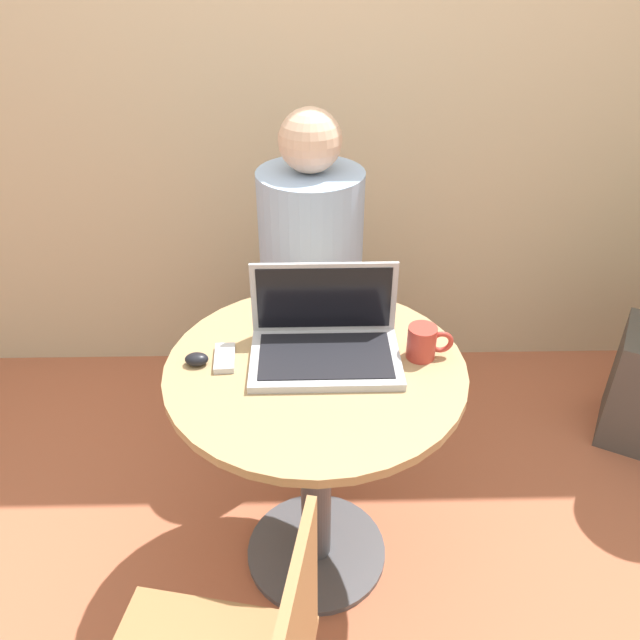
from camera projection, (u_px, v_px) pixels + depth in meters
name	position (u px, v px, depth m)	size (l,w,h in m)	color
ground_plane	(316.00, 552.00, 1.95)	(12.00, 12.00, 0.00)	#B26042
back_wall	(310.00, 43.00, 2.12)	(7.00, 0.05, 2.60)	beige
round_table	(316.00, 427.00, 1.66)	(0.75, 0.75, 0.74)	#4C4C51
laptop	(325.00, 340.00, 1.56)	(0.37, 0.24, 0.22)	#B7B7BC
cell_phone	(225.00, 358.00, 1.55)	(0.06, 0.11, 0.02)	silver
computer_mouse	(197.00, 359.00, 1.54)	(0.06, 0.04, 0.03)	black
coffee_cup	(423.00, 342.00, 1.55)	(0.12, 0.07, 0.09)	#B2382D
person_seated	(311.00, 304.00, 2.23)	(0.34, 0.53, 1.20)	brown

